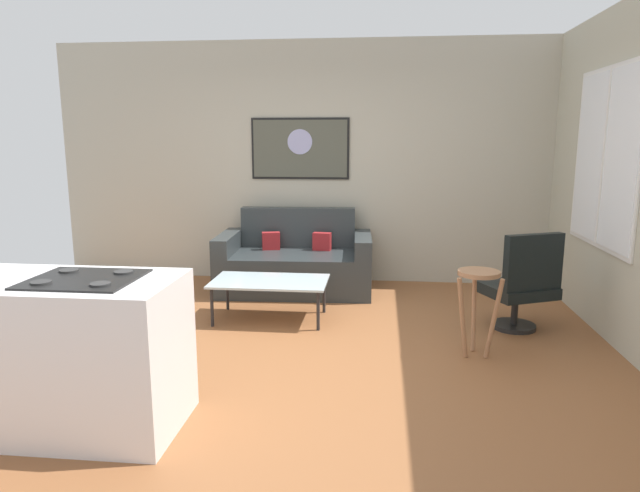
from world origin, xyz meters
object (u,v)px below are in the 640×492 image
(couch, at_px, (295,264))
(armchair, at_px, (522,284))
(bar_stool, at_px, (478,291))
(coffee_table, at_px, (270,283))
(wall_painting, at_px, (300,149))

(couch, bearing_deg, armchair, -27.77)
(armchair, height_order, bar_stool, armchair)
(couch, relative_size, coffee_table, 1.60)
(couch, distance_m, coffee_table, 1.07)
(couch, relative_size, bar_stool, 2.51)
(coffee_table, relative_size, bar_stool, 1.57)
(armchair, xyz_separation_m, wall_painting, (-2.20, 1.66, 1.14))
(coffee_table, xyz_separation_m, bar_stool, (1.79, -0.72, 0.17))
(armchair, distance_m, bar_stool, 0.80)
(couch, distance_m, armchair, 2.48)
(coffee_table, bearing_deg, armchair, -2.11)
(couch, bearing_deg, coffee_table, -94.35)
(armchair, bearing_deg, wall_painting, 143.01)
(couch, relative_size, armchair, 1.92)
(coffee_table, distance_m, wall_painting, 1.99)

